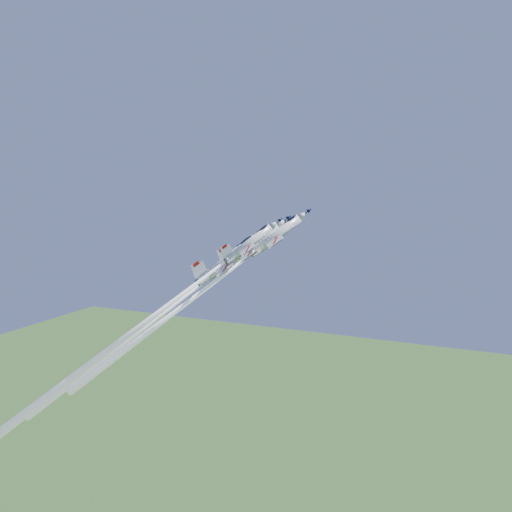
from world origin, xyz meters
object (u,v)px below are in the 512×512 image
at_px(jet_slot, 137,329).
at_px(jet_right, 180,296).
at_px(jet_lead, 195,297).
at_px(jet_left, 164,312).

bearing_deg(jet_slot, jet_right, 67.28).
bearing_deg(jet_right, jet_lead, 151.90).
xyz_separation_m(jet_lead, jet_right, (0.35, -6.65, 1.40)).
xyz_separation_m(jet_lead, jet_slot, (-9.06, -8.05, -5.94)).
bearing_deg(jet_left, jet_slot, -40.01).
xyz_separation_m(jet_right, jet_slot, (-9.42, -1.40, -7.34)).
height_order(jet_left, jet_right, jet_right).
bearing_deg(jet_slot, jet_left, 139.99).
height_order(jet_lead, jet_slot, jet_lead).
distance_m(jet_left, jet_right, 11.91).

